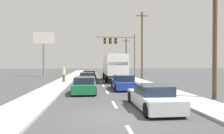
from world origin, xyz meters
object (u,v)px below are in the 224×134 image
at_px(car_blue, 124,83).
at_px(roadside_billboard, 44,45).
at_px(utility_pole_far, 126,56).
at_px(traffic_signal_mast, 117,44).
at_px(car_orange, 87,79).
at_px(car_green, 85,85).
at_px(car_navy, 90,75).
at_px(car_silver, 153,97).
at_px(pedestrian_near_corner, 64,74).
at_px(box_truck, 114,66).
at_px(utility_pole_mid, 142,44).
at_px(utility_pole_near, 215,25).

xyz_separation_m(car_blue, roadside_billboard, (-11.26, 19.78, 4.98)).
relative_size(utility_pole_far, roadside_billboard, 1.02).
relative_size(traffic_signal_mast, utility_pole_far, 0.91).
relative_size(traffic_signal_mast, roadside_billboard, 0.93).
distance_m(traffic_signal_mast, utility_pole_far, 11.61).
distance_m(car_orange, car_green, 7.58).
distance_m(car_orange, roadside_billboard, 17.01).
distance_m(car_navy, car_silver, 20.97).
bearing_deg(car_green, utility_pole_far, 74.11).
bearing_deg(car_silver, car_orange, 104.57).
relative_size(car_orange, car_blue, 0.90).
distance_m(traffic_signal_mast, pedestrian_near_corner, 13.61).
bearing_deg(car_silver, utility_pole_far, 82.22).
bearing_deg(car_navy, roadside_billboard, 139.06).
height_order(car_orange, utility_pole_far, utility_pole_far).
xyz_separation_m(box_truck, utility_pole_mid, (4.77, 3.89, 3.27)).
xyz_separation_m(car_orange, box_truck, (3.49, 3.27, 1.40)).
bearing_deg(utility_pole_near, roadside_billboard, 122.39).
distance_m(car_silver, utility_pole_near, 6.73).
relative_size(car_navy, car_blue, 1.03).
bearing_deg(car_green, pedestrian_near_corner, 107.12).
distance_m(utility_pole_mid, pedestrian_near_corner, 13.22).
xyz_separation_m(car_blue, traffic_signal_mast, (1.65, 17.03, 5.06)).
xyz_separation_m(car_blue, pedestrian_near_corner, (-6.13, 6.85, 0.45)).
relative_size(car_orange, pedestrian_near_corner, 2.23).
xyz_separation_m(car_orange, traffic_signal_mast, (4.98, 11.44, 5.07)).
relative_size(box_truck, pedestrian_near_corner, 5.15).
xyz_separation_m(car_orange, pedestrian_near_corner, (-2.80, 1.26, 0.46)).
bearing_deg(car_orange, utility_pole_far, 69.31).
distance_m(utility_pole_near, roadside_billboard, 30.32).
bearing_deg(roadside_billboard, utility_pole_near, -57.61).
distance_m(box_truck, car_silver, 16.96).
relative_size(car_blue, utility_pole_mid, 0.44).
xyz_separation_m(car_green, roadside_billboard, (-7.86, 21.77, 4.99)).
relative_size(car_orange, utility_pole_near, 0.44).
bearing_deg(car_orange, roadside_billboard, 119.20).
xyz_separation_m(car_orange, car_green, (-0.08, -7.58, 0.00)).
height_order(car_green, car_silver, car_green).
bearing_deg(roadside_billboard, utility_pole_far, 26.63).
height_order(car_green, car_blue, car_blue).
xyz_separation_m(car_orange, car_silver, (3.54, -13.63, -0.03)).
bearing_deg(car_orange, utility_pole_near, -53.93).
xyz_separation_m(car_green, car_silver, (3.62, -6.05, -0.03)).
bearing_deg(car_orange, box_truck, 43.19).
bearing_deg(utility_pole_mid, box_truck, -140.81).
distance_m(car_green, pedestrian_near_corner, 9.26).
bearing_deg(utility_pole_far, car_orange, -110.69).
xyz_separation_m(car_navy, traffic_signal_mast, (4.72, 4.35, 5.07)).
height_order(car_navy, car_silver, car_navy).
relative_size(car_blue, traffic_signal_mast, 0.61).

